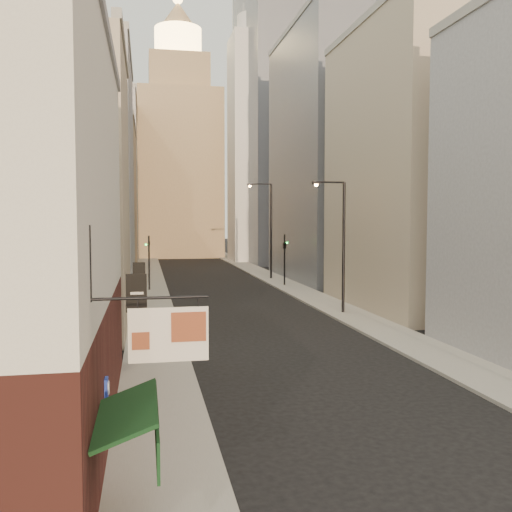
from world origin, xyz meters
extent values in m
cube|color=gray|center=(-6.50, 55.00, 0.07)|extent=(3.00, 140.00, 0.15)
cube|color=gray|center=(6.50, 55.00, 0.07)|extent=(3.00, 140.00, 0.15)
cube|color=#5D2923|center=(-11.00, 9.00, 2.00)|extent=(6.00, 16.00, 4.00)
cube|color=gray|center=(-8.20, 9.00, 12.10)|extent=(0.60, 16.00, 0.40)
cylinder|color=black|center=(-6.90, 3.00, 4.90)|extent=(2.40, 0.06, 0.06)
cube|color=beige|center=(-6.50, 3.00, 4.15)|extent=(1.60, 0.06, 1.10)
cube|color=brown|center=(-6.10, 3.00, 4.30)|extent=(0.70, 0.10, 0.60)
cube|color=brown|center=(-7.05, 3.00, 4.05)|extent=(0.35, 0.10, 0.35)
cube|color=black|center=(-7.35, 3.20, 2.55)|extent=(1.25, 3.00, 0.52)
cube|color=black|center=(-6.75, 3.20, 2.05)|extent=(0.06, 3.00, 0.80)
cube|color=#1D36B6|center=(-7.95, 6.20, 2.20)|extent=(0.08, 0.40, 0.50)
cube|color=black|center=(-7.30, 14.00, 3.60)|extent=(0.80, 0.08, 1.50)
cube|color=black|center=(-7.30, 24.00, 3.40)|extent=(0.70, 0.08, 1.30)
cube|color=tan|center=(-12.00, 26.00, 8.00)|extent=(8.00, 12.00, 16.00)
cube|color=gray|center=(-12.00, 42.00, 10.00)|extent=(8.00, 16.00, 20.00)
cube|color=#A18560|center=(-12.00, 60.00, 8.50)|extent=(8.00, 18.00, 17.00)
cube|color=gray|center=(-12.00, 80.00, 12.00)|extent=(8.00, 20.00, 24.00)
cube|color=tan|center=(12.00, 30.00, 10.00)|extent=(8.00, 16.00, 20.00)
cube|color=gray|center=(12.00, 50.00, 13.00)|extent=(8.00, 20.00, 26.00)
cube|color=gray|center=(18.00, 78.00, 25.00)|extent=(20.00, 22.00, 50.00)
cube|color=#A18560|center=(-1.00, 92.00, 14.00)|extent=(14.00, 14.00, 28.00)
cube|color=#A18560|center=(-1.00, 92.00, 31.00)|extent=(10.00, 10.00, 6.00)
cylinder|color=#FFCC72|center=(-1.00, 92.00, 36.50)|extent=(8.00, 8.00, 5.00)
cone|color=#A18560|center=(-1.00, 92.00, 41.00)|extent=(7.00, 7.00, 5.00)
cube|color=silver|center=(10.00, 78.00, 17.00)|extent=(8.00, 8.00, 34.00)
cylinder|color=silver|center=(10.00, 78.00, 35.50)|extent=(6.00, 6.00, 3.00)
sphere|color=gray|center=(10.00, 78.00, 38.00)|extent=(4.40, 4.40, 4.40)
cylinder|color=black|center=(6.22, 28.17, 4.46)|extent=(0.20, 0.20, 8.92)
cylinder|color=black|center=(5.23, 28.14, 8.92)|extent=(1.99, 0.19, 0.12)
cube|color=black|center=(4.24, 28.10, 8.87)|extent=(0.55, 0.24, 0.18)
sphere|color=#FFA63F|center=(4.24, 28.10, 8.74)|extent=(0.24, 0.24, 0.24)
cylinder|color=black|center=(6.27, 50.95, 5.09)|extent=(0.23, 0.23, 10.19)
cylinder|color=black|center=(5.15, 51.12, 10.19)|extent=(2.26, 0.48, 0.14)
cube|color=black|center=(4.03, 51.29, 10.13)|extent=(0.65, 0.34, 0.20)
sphere|color=#FFA63F|center=(4.03, 51.29, 9.99)|extent=(0.27, 0.27, 0.27)
cylinder|color=black|center=(-6.63, 43.18, 2.50)|extent=(0.16, 0.16, 5.00)
imported|color=black|center=(-6.63, 43.18, 4.20)|extent=(0.51, 0.51, 1.16)
sphere|color=#19E533|center=(-6.88, 43.18, 4.20)|extent=(0.16, 0.16, 0.16)
cylinder|color=black|center=(6.18, 44.63, 2.50)|extent=(0.16, 0.16, 5.00)
imported|color=black|center=(6.18, 44.63, 4.20)|extent=(0.65, 0.65, 1.25)
sphere|color=#19E533|center=(6.43, 44.63, 4.20)|extent=(0.16, 0.16, 0.16)
camera|label=1|loc=(-6.94, -8.43, 6.46)|focal=40.00mm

